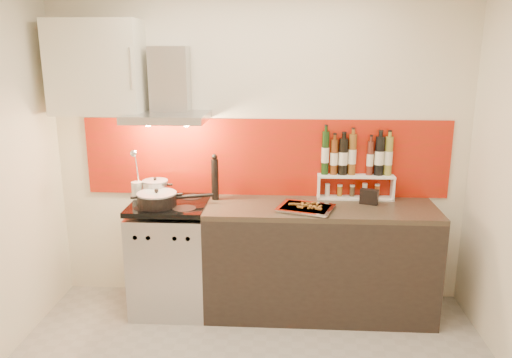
# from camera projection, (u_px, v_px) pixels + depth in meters

# --- Properties ---
(back_wall) EXTENTS (3.40, 0.02, 2.60)m
(back_wall) POSITION_uv_depth(u_px,v_px,m) (259.00, 148.00, 4.11)
(back_wall) COLOR silver
(back_wall) RESTS_ON ground
(backsplash) EXTENTS (3.00, 0.02, 0.64)m
(backsplash) POSITION_uv_depth(u_px,v_px,m) (265.00, 158.00, 4.11)
(backsplash) COLOR #9F2408
(backsplash) RESTS_ON back_wall
(range_stove) EXTENTS (0.60, 0.60, 0.91)m
(range_stove) POSITION_uv_depth(u_px,v_px,m) (172.00, 257.00, 4.07)
(range_stove) COLOR #B7B7BA
(range_stove) RESTS_ON ground
(counter) EXTENTS (1.80, 0.60, 0.90)m
(counter) POSITION_uv_depth(u_px,v_px,m) (319.00, 259.00, 4.00)
(counter) COLOR black
(counter) RESTS_ON ground
(range_hood) EXTENTS (0.62, 0.50, 0.61)m
(range_hood) POSITION_uv_depth(u_px,v_px,m) (169.00, 95.00, 3.88)
(range_hood) COLOR #B7B7BA
(range_hood) RESTS_ON back_wall
(upper_cabinet) EXTENTS (0.70, 0.35, 0.72)m
(upper_cabinet) POSITION_uv_depth(u_px,v_px,m) (97.00, 68.00, 3.85)
(upper_cabinet) COLOR silver
(upper_cabinet) RESTS_ON back_wall
(stock_pot) EXTENTS (0.21, 0.21, 0.18)m
(stock_pot) POSITION_uv_depth(u_px,v_px,m) (156.00, 189.00, 4.04)
(stock_pot) COLOR #B7B7BA
(stock_pot) RESTS_ON range_stove
(saute_pan) EXTENTS (0.58, 0.31, 0.14)m
(saute_pan) POSITION_uv_depth(u_px,v_px,m) (158.00, 199.00, 3.85)
(saute_pan) COLOR black
(saute_pan) RESTS_ON range_stove
(utensil_jar) EXTENTS (0.09, 0.13, 0.43)m
(utensil_jar) POSITION_uv_depth(u_px,v_px,m) (137.00, 185.00, 4.02)
(utensil_jar) COLOR silver
(utensil_jar) RESTS_ON range_stove
(pepper_mill) EXTENTS (0.06, 0.06, 0.38)m
(pepper_mill) POSITION_uv_depth(u_px,v_px,m) (215.00, 178.00, 4.02)
(pepper_mill) COLOR black
(pepper_mill) RESTS_ON counter
(step_shelf) EXTENTS (0.62, 0.17, 0.55)m
(step_shelf) POSITION_uv_depth(u_px,v_px,m) (356.00, 167.00, 4.04)
(step_shelf) COLOR white
(step_shelf) RESTS_ON counter
(caddy_box) EXTENTS (0.15, 0.11, 0.12)m
(caddy_box) POSITION_uv_depth(u_px,v_px,m) (369.00, 197.00, 3.93)
(caddy_box) COLOR black
(caddy_box) RESTS_ON counter
(baking_tray) EXTENTS (0.48, 0.42, 0.03)m
(baking_tray) POSITION_uv_depth(u_px,v_px,m) (306.00, 208.00, 3.80)
(baking_tray) COLOR silver
(baking_tray) RESTS_ON counter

